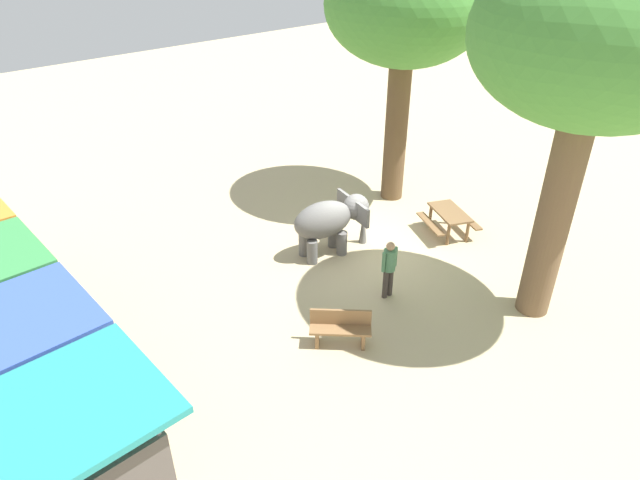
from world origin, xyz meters
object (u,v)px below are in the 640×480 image
at_px(wooden_bench, 340,327).
at_px(market_stall_blue, 34,375).
at_px(shade_tree_secondary, 405,9).
at_px(feed_bucket, 308,224).
at_px(person_handler, 389,265).
at_px(shade_tree_main, 598,43).
at_px(picnic_table_near, 449,217).
at_px(elephant, 331,220).
at_px(market_stall_teal, 91,465).

xyz_separation_m(wooden_bench, market_stall_blue, (2.32, 5.74, 0.67)).
height_order(shade_tree_secondary, market_stall_blue, shade_tree_secondary).
bearing_deg(feed_bucket, person_handler, 168.32).
bearing_deg(person_handler, shade_tree_main, -137.47).
distance_m(picnic_table_near, feed_bucket, 4.39).
distance_m(elephant, market_stall_teal, 8.95).
xyz_separation_m(person_handler, market_stall_teal, (-0.76, 7.91, 0.19)).
bearing_deg(feed_bucket, shade_tree_main, -168.12).
bearing_deg(wooden_bench, elephant, -85.01).
height_order(elephant, wooden_bench, elephant).
relative_size(person_handler, feed_bucket, 4.50).
xyz_separation_m(elephant, person_handler, (-2.56, 0.40, -0.12)).
xyz_separation_m(shade_tree_secondary, feed_bucket, (0.28, 3.69, -5.97)).
bearing_deg(market_stall_blue, person_handler, -103.12).
xyz_separation_m(elephant, feed_bucket, (1.50, -0.44, -0.91)).
bearing_deg(person_handler, market_stall_blue, 80.30).
relative_size(shade_tree_main, wooden_bench, 6.55).
distance_m(shade_tree_main, feed_bucket, 9.40).
height_order(person_handler, picnic_table_near, person_handler).
distance_m(shade_tree_secondary, market_stall_blue, 13.55).
distance_m(shade_tree_main, wooden_bench, 7.78).
xyz_separation_m(market_stall_blue, feed_bucket, (2.22, -8.75, -0.98)).
bearing_deg(person_handler, elephant, -5.46).
bearing_deg(feed_bucket, market_stall_blue, 104.21).
relative_size(person_handler, shade_tree_main, 0.19).
distance_m(person_handler, feed_bucket, 4.22).
distance_m(shade_tree_secondary, wooden_bench, 9.75).
xyz_separation_m(shade_tree_main, picnic_table_near, (3.68, -1.53, -5.82)).
bearing_deg(shade_tree_secondary, wooden_bench, 122.43).
height_order(wooden_bench, feed_bucket, wooden_bench).
xyz_separation_m(person_handler, wooden_bench, (-0.48, 2.17, -0.48)).
height_order(shade_tree_main, market_stall_blue, shade_tree_main).
bearing_deg(picnic_table_near, feed_bucket, 69.60).
bearing_deg(wooden_bench, market_stall_blue, 23.26).
bearing_deg(market_stall_blue, feed_bucket, -75.79).
bearing_deg(feed_bucket, shade_tree_secondary, -94.33).
xyz_separation_m(shade_tree_main, feed_bucket, (6.87, 1.45, -6.25)).
bearing_deg(wooden_bench, feed_bucket, -78.31).
relative_size(shade_tree_secondary, picnic_table_near, 4.01).
distance_m(shade_tree_main, picnic_table_near, 7.05).
height_order(elephant, person_handler, elephant).
bearing_deg(wooden_bench, market_stall_teal, 48.06).
distance_m(market_stall_teal, market_stall_blue, 2.60).
relative_size(shade_tree_main, picnic_table_near, 4.17).
xyz_separation_m(person_handler, shade_tree_secondary, (3.78, -4.53, 5.19)).
bearing_deg(market_stall_teal, feed_bucket, -61.17).
xyz_separation_m(shade_tree_main, shade_tree_secondary, (6.59, -2.24, -0.27)).
height_order(elephant, feed_bucket, elephant).
bearing_deg(shade_tree_main, person_handler, 39.10).
xyz_separation_m(shade_tree_secondary, wooden_bench, (-4.26, 6.70, -5.66)).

